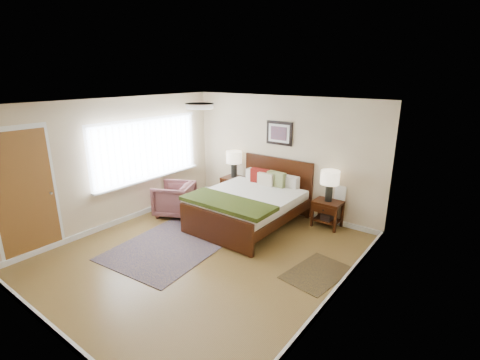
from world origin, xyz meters
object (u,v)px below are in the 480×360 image
(nightstand_right, at_px, (327,211))
(lamp_left, at_px, (234,159))
(bed, at_px, (250,199))
(lamp_right, at_px, (330,180))
(rug_persian, at_px, (173,244))
(armchair, at_px, (174,199))
(nightstand_left, at_px, (234,182))

(nightstand_right, xyz_separation_m, lamp_left, (-2.34, 0.01, 0.70))
(bed, xyz_separation_m, nightstand_right, (1.28, 0.83, -0.20))
(lamp_right, distance_m, rug_persian, 3.18)
(lamp_left, xyz_separation_m, rug_persian, (0.48, -2.39, -1.03))
(lamp_left, distance_m, lamp_right, 2.34)
(rug_persian, bearing_deg, armchair, 130.42)
(lamp_right, bearing_deg, nightstand_left, -179.48)
(bed, height_order, nightstand_left, bed)
(nightstand_right, bearing_deg, bed, -147.11)
(nightstand_right, relative_size, rug_persian, 0.24)
(bed, bearing_deg, nightstand_left, 142.40)
(bed, relative_size, armchair, 2.80)
(rug_persian, bearing_deg, lamp_left, 96.10)
(rug_persian, bearing_deg, nightstand_left, 96.20)
(nightstand_right, height_order, lamp_left, lamp_left)
(nightstand_left, distance_m, armchair, 1.48)
(nightstand_right, xyz_separation_m, rug_persian, (-1.86, -2.37, -0.33))
(lamp_right, bearing_deg, armchair, -154.13)
(nightstand_right, height_order, lamp_right, lamp_right)
(bed, height_order, lamp_left, lamp_left)
(lamp_right, bearing_deg, lamp_left, 180.00)
(nightstand_left, height_order, nightstand_right, nightstand_left)
(bed, bearing_deg, armchair, -160.83)
(lamp_left, bearing_deg, nightstand_right, -0.32)
(bed, xyz_separation_m, rug_persian, (-0.58, -1.55, -0.53))
(lamp_left, bearing_deg, armchair, -111.03)
(nightstand_right, xyz_separation_m, lamp_right, (-0.00, 0.01, 0.64))
(lamp_left, distance_m, rug_persian, 2.65)
(nightstand_right, height_order, armchair, armchair)
(bed, relative_size, lamp_right, 3.56)
(lamp_left, xyz_separation_m, lamp_right, (2.34, 0.00, -0.07))
(bed, distance_m, lamp_right, 1.59)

